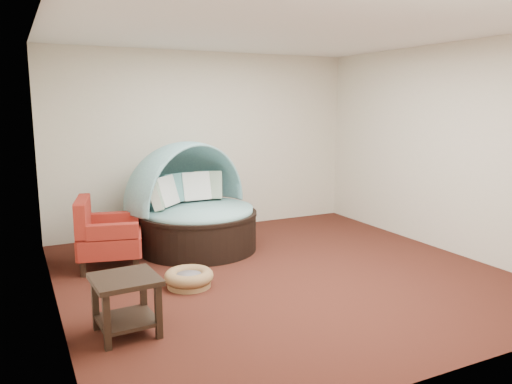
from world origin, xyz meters
name	(u,v)px	position (x,y,z in m)	size (l,w,h in m)	color
floor	(282,273)	(0.00, 0.00, 0.00)	(5.00, 5.00, 0.00)	#4B1F15
wall_back	(206,142)	(0.00, 2.50, 1.40)	(5.00, 5.00, 0.00)	beige
wall_front	(457,191)	(0.00, -2.50, 1.40)	(5.00, 5.00, 0.00)	beige
wall_left	(49,170)	(-2.50, 0.00, 1.40)	(5.00, 5.00, 0.00)	beige
wall_right	(443,148)	(2.50, 0.00, 1.40)	(5.00, 5.00, 0.00)	beige
ceiling	(284,30)	(0.00, 0.00, 2.80)	(5.00, 5.00, 0.00)	white
canopy_daybed	(193,200)	(-0.59, 1.49, 0.69)	(2.15, 2.12, 1.49)	black
pet_basket	(189,278)	(-1.14, 0.08, 0.10)	(0.64, 0.64, 0.19)	olive
red_armchair	(105,235)	(-1.84, 1.17, 0.41)	(0.90, 0.90, 0.88)	black
side_table	(126,297)	(-2.00, -0.77, 0.34)	(0.58, 0.58, 0.53)	black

